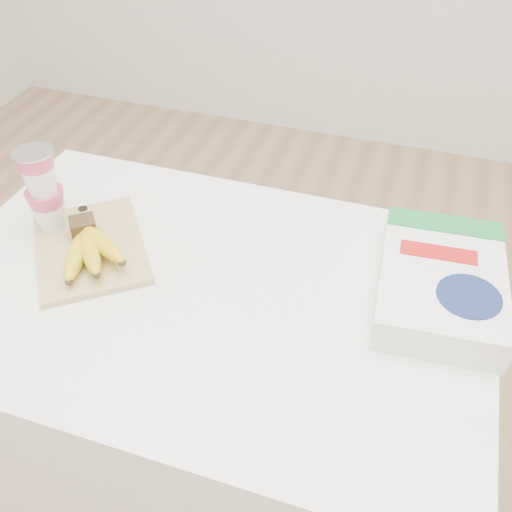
{
  "coord_description": "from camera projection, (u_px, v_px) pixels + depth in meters",
  "views": [
    {
      "loc": [
        0.32,
        -0.68,
        1.5
      ],
      "look_at": [
        0.07,
        0.07,
        0.81
      ],
      "focal_mm": 40.0,
      "sensor_mm": 36.0,
      "label": 1
    }
  ],
  "objects": [
    {
      "name": "table",
      "position": [
        216.0,
        407.0,
        1.3
      ],
      "size": [
        1.03,
        0.69,
        0.77
      ],
      "primitive_type": "cube",
      "color": "white",
      "rests_on": "ground"
    },
    {
      "name": "bananas",
      "position": [
        89.0,
        247.0,
        1.07
      ],
      "size": [
        0.17,
        0.18,
        0.06
      ],
      "color": "#382816",
      "rests_on": "cutting_board"
    },
    {
      "name": "yogurt_stack",
      "position": [
        43.0,
        188.0,
        1.09
      ],
      "size": [
        0.08,
        0.08,
        0.18
      ],
      "color": "white",
      "rests_on": "cutting_board"
    },
    {
      "name": "cereal_box",
      "position": [
        441.0,
        282.0,
        1.01
      ],
      "size": [
        0.23,
        0.33,
        0.07
      ],
      "rotation": [
        0.0,
        0.0,
        0.07
      ],
      "color": "white",
      "rests_on": "table"
    },
    {
      "name": "cutting_board",
      "position": [
        90.0,
        248.0,
        1.12
      ],
      "size": [
        0.33,
        0.34,
        0.01
      ],
      "primitive_type": "cube",
      "rotation": [
        0.0,
        0.0,
        0.65
      ],
      "color": "tan",
      "rests_on": "table"
    }
  ]
}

